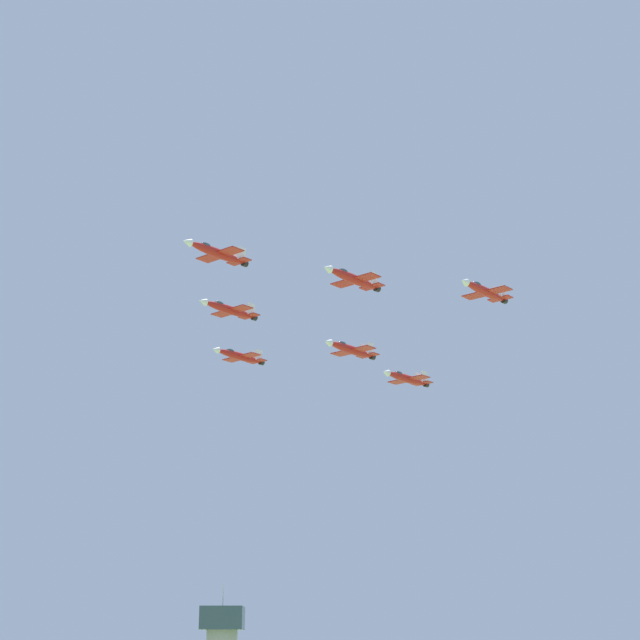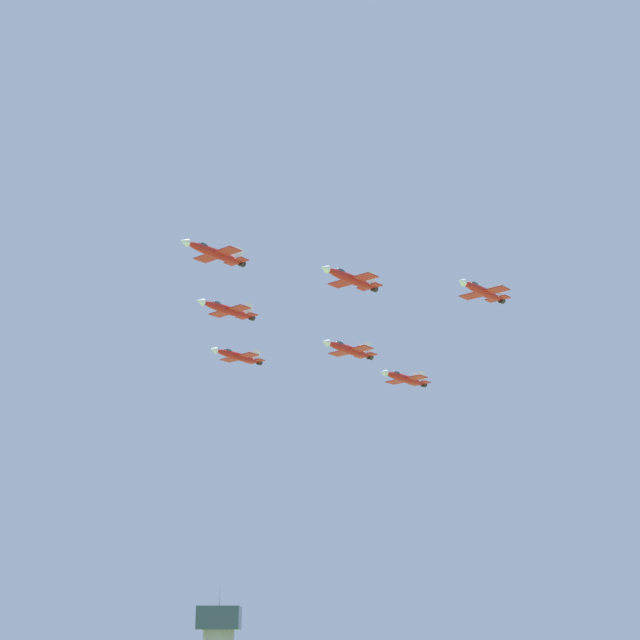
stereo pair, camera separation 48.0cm
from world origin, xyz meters
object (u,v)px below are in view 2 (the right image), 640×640
Objects in this scene: jet_left_wingman at (348,279)px; jet_left_outer at (480,291)px; jet_right_outer at (235,356)px; jet_trailing at (402,378)px; jet_lead at (212,253)px; jet_right_wingman at (225,309)px; jet_slot_rear at (346,349)px.

jet_left_wingman reaches higher than jet_left_outer.
jet_right_outer is 1.02× the size of jet_trailing.
jet_lead is 1.01× the size of jet_left_outer.
jet_right_wingman is 41.85m from jet_trailing.
jet_lead reaches higher than jet_right_wingman.
jet_left_outer reaches higher than jet_trailing.
jet_lead is at bearing 41.22° from jet_right_wingman.
jet_trailing is at bearing 179.66° from jet_lead.
jet_left_outer is 1.01× the size of jet_trailing.
jet_right_outer reaches higher than jet_slot_rear.
jet_slot_rear is at bearing 179.66° from jet_lead.
jet_right_wingman is at bearing -139.98° from jet_lead.
jet_left_wingman is at bearing 39.84° from jet_slot_rear.
jet_right_outer is 0.99× the size of jet_slot_rear.
jet_trailing is (12.28, 14.16, -2.40)m from jet_slot_rear.
jet_right_outer is (-23.83, 45.47, -1.93)m from jet_left_wingman.
jet_slot_rear is 1.03× the size of jet_trailing.
jet_trailing is (36.84, 42.48, -12.28)m from jet_lead.
jet_trailing is at bearing -121.41° from jet_left_outer.
jet_right_wingman is 24.76m from jet_right_outer.
jet_left_wingman is 41.66m from jet_trailing.
jet_right_outer is at bearing -111.88° from jet_left_wingman.
jet_trailing is (36.35, -6.71, -6.80)m from jet_right_outer.
jet_right_wingman is at bearing 40.73° from jet_right_outer.
jet_lead is 1.02× the size of jet_trailing.
jet_right_outer is 37.59m from jet_trailing.
jet_right_wingman is at bearing -22.02° from jet_trailing.
jet_left_wingman reaches higher than jet_right_outer.
jet_right_outer is at bearing -139.98° from jet_lead.
jet_left_outer reaches higher than jet_right_outer.
jet_left_outer is 0.98× the size of jet_slot_rear.
jet_trailing is (12.52, 38.76, -8.74)m from jet_left_wingman.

